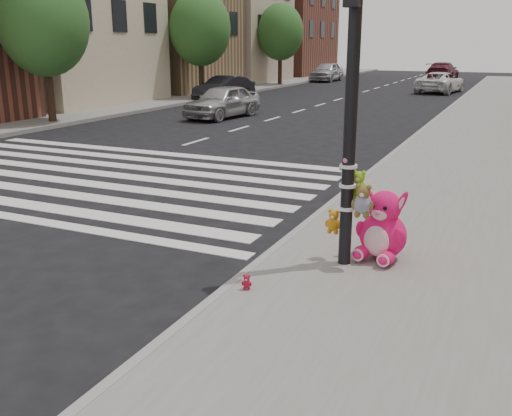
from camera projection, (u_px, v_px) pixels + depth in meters
The scene contains 18 objects.
ground at pixel (98, 290), 7.02m from camera, with size 120.00×120.00×0.00m, color black.
sidewalk_far at pixel (145, 100), 29.88m from camera, with size 6.00×80.00×0.14m, color slate.
curb_edge at pixel (393, 155), 15.10m from camera, with size 0.12×80.00×0.15m, color gray.
crosswalk at pixel (92, 172), 13.37m from camera, with size 11.00×6.00×0.01m, color silver, non-canonical shape.
bld_far_c at pixel (172, 25), 34.82m from camera, with size 6.00×8.00×8.00m, color #90744D.
bld_far_d at pixel (237, 14), 42.39m from camera, with size 6.00×8.00×10.00m, color tan.
bld_far_e at pixel (291, 25), 52.13m from camera, with size 6.00×10.00×9.00m, color brown.
signal_pole at pixel (352, 138), 7.05m from camera, with size 0.68×0.49×4.00m.
tree_far_a at pixel (43, 22), 20.10m from camera, with size 3.20×3.20×5.44m.
tree_far_b at pixel (200, 29), 29.70m from camera, with size 3.20×3.20×5.44m.
tree_far_c at pixel (280, 32), 39.29m from camera, with size 3.20×3.20×5.44m.
pink_bunny at pixel (382, 230), 7.56m from camera, with size 0.71×0.80×0.99m.
red_teddy at pixel (247, 282), 6.67m from camera, with size 0.13×0.09×0.18m, color #B01130, non-canonical shape.
car_silver_far at pixel (222, 101), 23.00m from camera, with size 1.56×3.87×1.32m, color #B1B1B6.
car_dark_far at pixel (224, 88), 29.93m from camera, with size 1.35×3.86×1.27m, color black.
car_white_near at pixel (440, 82), 34.68m from camera, with size 2.06×4.46×1.24m, color white.
car_maroon_near at pixel (442, 71), 46.15m from camera, with size 2.03×4.99×1.45m, color #551823.
car_silver_deep at pixel (327, 72), 45.03m from camera, with size 1.78×4.43×1.51m, color silver.
Camera 1 is at (4.48, -5.05, 2.92)m, focal length 40.00 mm.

